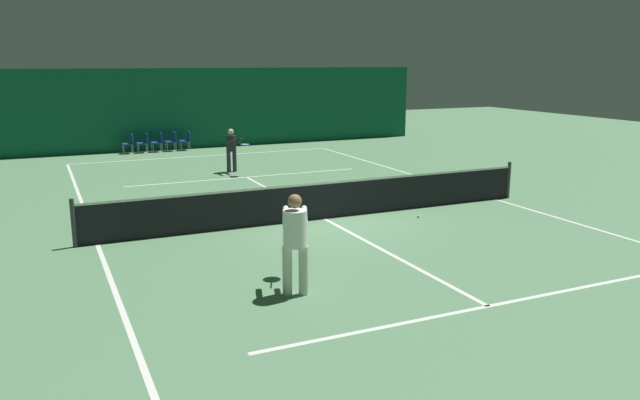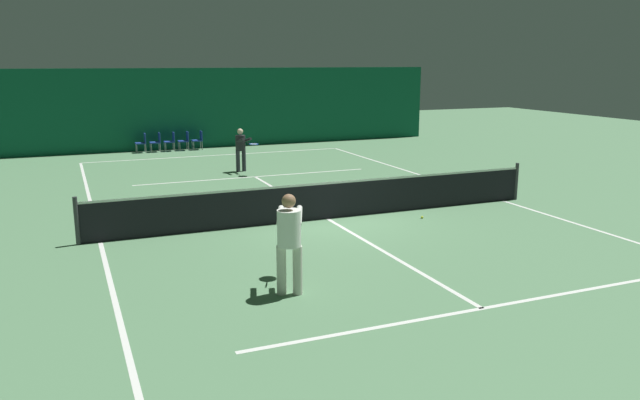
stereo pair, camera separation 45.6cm
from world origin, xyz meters
name	(u,v)px [view 2 (the right image)]	position (x,y,z in m)	size (l,w,h in m)	color
ground_plane	(327,219)	(0.00, 0.00, 0.00)	(60.00, 60.00, 0.00)	#56845B
backdrop_curtain	(203,108)	(0.00, 14.50, 1.82)	(23.00, 0.12, 3.63)	#0F5138
court_line_baseline_far	(218,155)	(0.00, 11.90, 0.00)	(11.00, 0.10, 0.00)	white
court_line_service_far	(255,177)	(0.00, 6.40, 0.00)	(8.25, 0.10, 0.00)	white
court_line_service_near	(482,308)	(0.00, -6.40, 0.00)	(8.25, 0.10, 0.00)	white
court_line_sideline_left	(100,242)	(-5.50, 0.00, 0.00)	(0.10, 23.80, 0.00)	white
court_line_sideline_right	(502,201)	(5.50, 0.00, 0.00)	(0.10, 23.80, 0.00)	white
court_line_centre	(327,219)	(0.00, 0.00, 0.00)	(0.10, 12.80, 0.00)	white
tennis_net	(327,199)	(0.00, 0.00, 0.51)	(12.00, 0.10, 1.07)	black
player_near	(289,236)	(-2.66, -4.55, 1.03)	(0.87, 1.43, 1.77)	beige
player_far	(241,147)	(-0.14, 7.59, 0.91)	(0.64, 1.35, 1.56)	#2D2D38
courtside_chair_0	(142,142)	(-2.86, 13.95, 0.49)	(0.44, 0.44, 0.84)	#99999E
courtside_chair_1	(157,141)	(-2.24, 13.95, 0.49)	(0.44, 0.44, 0.84)	#99999E
courtside_chair_2	(171,140)	(-1.62, 13.95, 0.49)	(0.44, 0.44, 0.84)	#99999E
courtside_chair_3	(185,140)	(-1.00, 13.95, 0.49)	(0.44, 0.44, 0.84)	#99999E
courtside_chair_4	(199,139)	(-0.38, 13.95, 0.49)	(0.44, 0.44, 0.84)	#99999E
tennis_ball	(422,217)	(2.25, -0.91, 0.03)	(0.07, 0.07, 0.07)	#D1DB33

